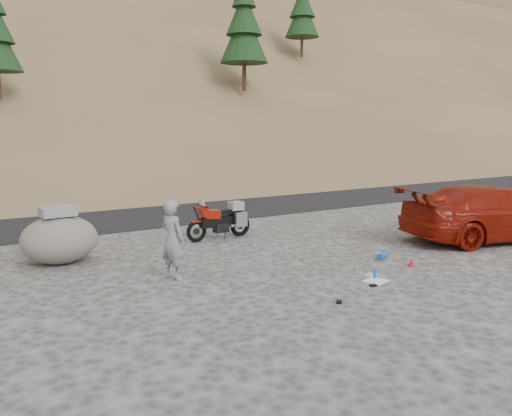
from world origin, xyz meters
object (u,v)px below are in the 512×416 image
at_px(man, 174,278).
at_px(boulder, 60,239).
at_px(red_car, 491,239).
at_px(motorcycle, 222,220).

height_order(man, boulder, boulder).
bearing_deg(man, boulder, 16.35).
distance_m(man, boulder, 3.11).
relative_size(red_car, boulder, 2.79).
relative_size(man, boulder, 0.88).
xyz_separation_m(man, red_car, (8.99, -1.21, 0.00)).
bearing_deg(red_car, motorcycle, 72.53).
xyz_separation_m(motorcycle, boulder, (-4.39, -0.34, 0.05)).
height_order(motorcycle, man, motorcycle).
relative_size(man, red_car, 0.32).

